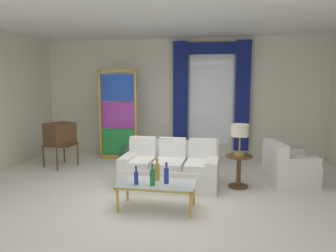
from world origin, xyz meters
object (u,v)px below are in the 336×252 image
stained_glass_divider (118,117)px  round_side_table (239,168)px  couch_white_long (171,169)px  peacock_figurine (127,154)px  coffee_table (157,185)px  bottle_ruby_flask (157,171)px  vintage_tv (60,135)px  bottle_amber_squat (152,176)px  armchair_white (287,169)px  bottle_blue_decanter (136,177)px  table_lamp_brass (240,132)px  bottle_crystal_tall (166,175)px

stained_glass_divider → round_side_table: (2.84, -1.66, -0.70)m
couch_white_long → peacock_figurine: size_ratio=2.97×
coffee_table → stained_glass_divider: bearing=118.5°
bottle_ruby_flask → vintage_tv: 3.24m
coffee_table → bottle_ruby_flask: 0.24m
round_side_table → bottle_ruby_flask: bearing=-139.5°
bottle_amber_squat → armchair_white: bearing=38.2°
bottle_amber_squat → bottle_ruby_flask: bearing=87.7°
coffee_table → vintage_tv: 3.37m
vintage_tv → round_side_table: bearing=-11.3°
couch_white_long → bottle_blue_decanter: size_ratio=6.21×
bottle_ruby_flask → stained_glass_divider: size_ratio=0.16×
armchair_white → table_lamp_brass: 1.23m
couch_white_long → bottle_ruby_flask: 1.08m
bottle_crystal_tall → bottle_ruby_flask: size_ratio=0.93×
bottle_amber_squat → bottle_ruby_flask: (0.01, 0.28, 0.01)m
bottle_ruby_flask → table_lamp_brass: bearing=40.5°
stained_glass_divider → round_side_table: size_ratio=3.70×
armchair_white → peacock_figurine: size_ratio=1.64×
couch_white_long → bottle_amber_squat: bearing=-92.3°
table_lamp_brass → vintage_tv: bearing=168.7°
vintage_tv → table_lamp_brass: 4.01m
bottle_blue_decanter → armchair_white: 3.02m
bottle_ruby_flask → couch_white_long: bearing=87.7°
bottle_blue_decanter → vintage_tv: bearing=137.7°
couch_white_long → table_lamp_brass: bearing=2.4°
coffee_table → bottle_ruby_flask: size_ratio=3.31×
bottle_ruby_flask → armchair_white: armchair_white is taller
bottle_crystal_tall → vintage_tv: vintage_tv is taller
coffee_table → vintage_tv: size_ratio=0.86×
coffee_table → round_side_table: size_ratio=1.95×
bottle_amber_squat → table_lamp_brass: 1.95m
vintage_tv → table_lamp_brass: bearing=-11.3°
bottle_blue_decanter → bottle_ruby_flask: bottle_ruby_flask is taller
vintage_tv → peacock_figurine: vintage_tv is taller
bottle_ruby_flask → table_lamp_brass: table_lamp_brass is taller
couch_white_long → bottle_crystal_tall: size_ratio=5.45×
coffee_table → bottle_amber_squat: bearing=-105.9°
couch_white_long → table_lamp_brass: table_lamp_brass is taller
bottle_ruby_flask → armchair_white: bearing=33.6°
couch_white_long → bottle_blue_decanter: bearing=-102.7°
round_side_table → armchair_white: bearing=21.7°
bottle_crystal_tall → coffee_table: bearing=178.4°
bottle_blue_decanter → stained_glass_divider: bearing=113.1°
vintage_tv → peacock_figurine: (1.39, 0.54, -0.51)m
coffee_table → bottle_crystal_tall: bottle_crystal_tall is taller
vintage_tv → armchair_white: vintage_tv is taller
bottle_crystal_tall → couch_white_long: bearing=96.3°
round_side_table → peacock_figurine: bearing=152.5°
vintage_tv → round_side_table: (3.92, -0.79, -0.37)m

